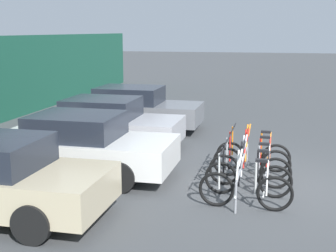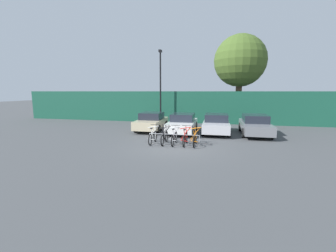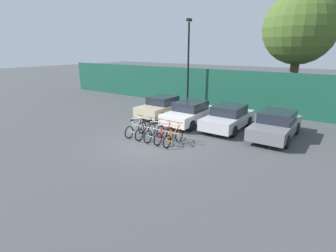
% 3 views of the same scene
% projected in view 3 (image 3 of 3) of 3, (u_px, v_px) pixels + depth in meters
% --- Properties ---
extents(ground_plane, '(120.00, 120.00, 0.00)m').
position_uv_depth(ground_plane, '(151.00, 144.00, 13.04)').
color(ground_plane, '#424447').
extents(hoarding_wall, '(36.00, 0.16, 3.01)m').
position_uv_depth(hoarding_wall, '(228.00, 90.00, 20.05)').
color(hoarding_wall, '#19513D').
rests_on(hoarding_wall, ground).
extents(bike_rack, '(2.99, 0.04, 0.57)m').
position_uv_depth(bike_rack, '(155.00, 130.00, 13.56)').
color(bike_rack, gray).
rests_on(bike_rack, ground).
extents(bicycle_white, '(0.68, 1.71, 1.05)m').
position_uv_depth(bicycle_white, '(136.00, 129.00, 14.15)').
color(bicycle_white, black).
rests_on(bicycle_white, ground).
extents(bicycle_black, '(0.68, 1.71, 1.05)m').
position_uv_depth(bicycle_black, '(146.00, 131.00, 13.77)').
color(bicycle_black, black).
rests_on(bicycle_black, ground).
extents(bicycle_silver, '(0.68, 1.71, 1.05)m').
position_uv_depth(bicycle_silver, '(154.00, 133.00, 13.45)').
color(bicycle_silver, black).
rests_on(bicycle_silver, ground).
extents(bicycle_red, '(0.68, 1.71, 1.05)m').
position_uv_depth(bicycle_red, '(164.00, 135.00, 13.10)').
color(bicycle_red, black).
rests_on(bicycle_red, ground).
extents(bicycle_orange, '(0.68, 1.71, 1.05)m').
position_uv_depth(bicycle_orange, '(173.00, 137.00, 12.80)').
color(bicycle_orange, black).
rests_on(bicycle_orange, ground).
extents(car_beige, '(1.91, 3.94, 1.40)m').
position_uv_depth(car_beige, '(162.00, 107.00, 18.08)').
color(car_beige, '#C1B28E').
rests_on(car_beige, ground).
extents(car_white, '(1.91, 4.11, 1.40)m').
position_uv_depth(car_white, '(190.00, 113.00, 16.32)').
color(car_white, silver).
rests_on(car_white, ground).
extents(car_silver, '(1.91, 4.07, 1.40)m').
position_uv_depth(car_silver, '(228.00, 118.00, 15.25)').
color(car_silver, '#B7B7BC').
rests_on(car_silver, ground).
extents(car_grey, '(1.91, 4.41, 1.40)m').
position_uv_depth(car_grey, '(276.00, 125.00, 13.83)').
color(car_grey, slate).
rests_on(car_grey, ground).
extents(lamp_post, '(0.24, 0.44, 6.69)m').
position_uv_depth(lamp_post, '(188.00, 60.00, 20.31)').
color(lamp_post, black).
rests_on(lamp_post, ground).
extents(tree_behind_hoarding, '(4.92, 4.92, 8.36)m').
position_uv_depth(tree_behind_hoarding, '(300.00, 29.00, 17.93)').
color(tree_behind_hoarding, brown).
rests_on(tree_behind_hoarding, ground).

